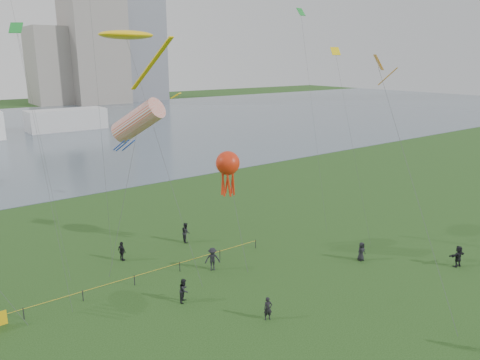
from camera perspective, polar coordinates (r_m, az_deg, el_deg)
ground_plane at (r=31.96m, az=11.44°, el=-17.78°), size 400.00×400.00×0.00m
lake at (r=120.41m, az=-26.94°, el=4.99°), size 400.00×120.00×0.08m
building_mid at (r=191.41m, az=-17.31°, el=14.64°), size 20.00×20.00×38.00m
building_low at (r=192.76m, az=-21.82°, el=12.77°), size 16.00×18.00×28.00m
pavilion_right at (r=121.37m, az=-20.38°, el=6.91°), size 18.00×7.00×5.00m
fence at (r=35.89m, az=-21.91°, el=-13.74°), size 24.07×0.07×1.05m
spectator_a at (r=34.59m, az=-6.84°, el=-13.20°), size 1.09×1.07×1.77m
spectator_b at (r=39.02m, az=-3.37°, el=-9.59°), size 1.46×1.25×1.96m
spectator_c at (r=41.95m, az=-14.20°, el=-8.42°), size 0.62×1.07×1.72m
spectator_d at (r=42.11m, az=14.58°, el=-8.42°), size 0.84×0.58×1.64m
spectator_e at (r=43.61m, az=25.06°, el=-8.42°), size 1.78×0.88×1.84m
spectator_f at (r=32.37m, az=3.43°, el=-15.38°), size 0.68×0.57×1.60m
spectator_g at (r=44.90m, az=-6.63°, el=-6.36°), size 0.95×1.09×1.90m
kite_stingray at (r=41.66m, az=-13.60°, el=16.70°), size 4.74×11.90×19.22m
kite_windsock at (r=38.13m, az=-12.32°, el=7.05°), size 5.41×5.10×14.07m
kite_octopus at (r=40.70m, az=-1.50°, el=1.96°), size 2.50×5.77×9.18m
kite_delta at (r=36.64m, az=17.06°, el=11.98°), size 3.80×10.55×17.25m
small_kites at (r=40.23m, az=-11.85°, el=19.39°), size 33.32×9.88×10.23m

